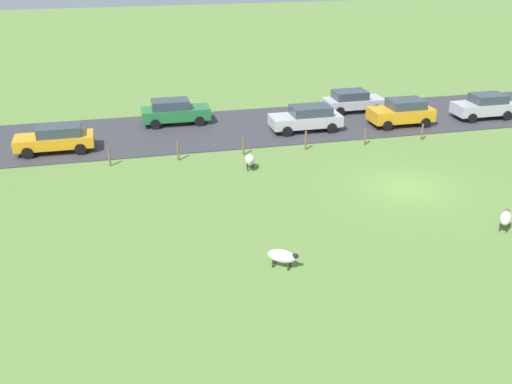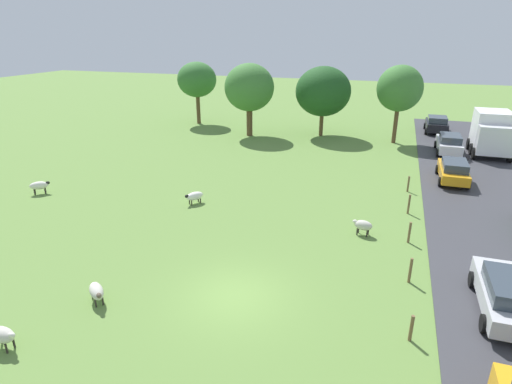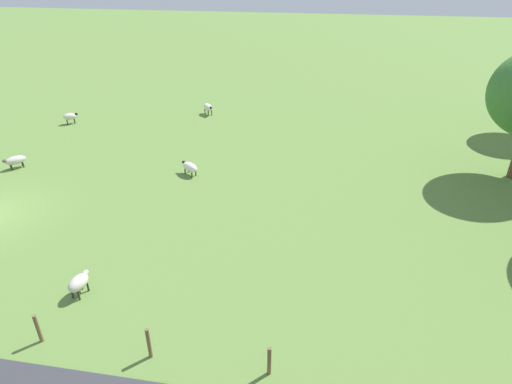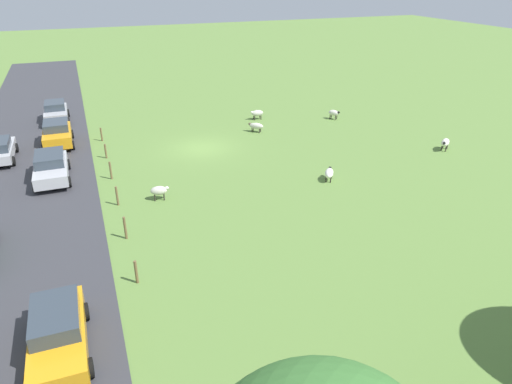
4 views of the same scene
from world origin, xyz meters
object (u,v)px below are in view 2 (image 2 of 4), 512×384
(sheep_3, at_px, (39,185))
(truck_0, at_px, (491,133))
(tree_2, at_px, (197,80))
(car_5, at_px, (449,143))
(sheep_2, at_px, (2,335))
(tree_3, at_px, (400,89))
(sheep_1, at_px, (194,196))
(car_7, at_px, (453,170))
(tree_0, at_px, (249,88))
(car_4, at_px, (509,295))
(tree_1, at_px, (323,92))
(sheep_5, at_px, (363,225))
(car_1, at_px, (437,124))
(sheep_4, at_px, (96,291))

(sheep_3, xyz_separation_m, truck_0, (28.95, 18.97, 1.39))
(tree_2, xyz_separation_m, car_5, (25.70, -4.70, -3.89))
(sheep_2, relative_size, tree_3, 0.16)
(sheep_1, bearing_deg, car_7, 30.97)
(car_7, bearing_deg, sheep_3, -156.94)
(tree_0, xyz_separation_m, car_4, (18.36, -23.85, -3.82))
(tree_2, xyz_separation_m, car_7, (25.32, -12.34, -3.96))
(tree_1, xyz_separation_m, tree_3, (7.00, -0.66, 0.64))
(sheep_5, distance_m, truck_0, 20.35)
(tree_3, xyz_separation_m, car_1, (4.02, 5.55, -4.06))
(truck_0, bearing_deg, tree_1, 169.60)
(car_1, height_order, car_4, car_1)
(sheep_1, distance_m, car_5, 22.96)
(sheep_5, height_order, car_5, car_5)
(sheep_2, xyz_separation_m, sheep_3, (-9.77, 11.60, 0.01))
(sheep_4, bearing_deg, car_5, 61.26)
(sheep_1, bearing_deg, car_1, 58.65)
(sheep_3, distance_m, tree_1, 26.24)
(sheep_1, distance_m, tree_0, 18.50)
(sheep_3, bearing_deg, tree_3, 44.54)
(truck_0, xyz_separation_m, car_7, (-3.49, -8.13, -1.10))
(tree_0, bearing_deg, car_1, 21.61)
(sheep_4, relative_size, tree_3, 0.17)
(car_1, bearing_deg, tree_3, -125.87)
(tree_0, bearing_deg, sheep_5, -55.93)
(sheep_2, height_order, sheep_5, sheep_2)
(sheep_1, distance_m, car_1, 29.13)
(car_4, bearing_deg, tree_2, 133.07)
(sheep_2, xyz_separation_m, tree_0, (-2.25, 31.09, 4.15))
(sheep_2, bearing_deg, sheep_5, 49.28)
(tree_1, distance_m, tree_2, 14.29)
(tree_0, bearing_deg, car_7, -25.74)
(tree_0, bearing_deg, sheep_2, -85.86)
(tree_1, distance_m, car_4, 28.67)
(sheep_3, relative_size, tree_2, 0.18)
(sheep_5, distance_m, car_5, 18.71)
(sheep_3, bearing_deg, car_1, 46.32)
(car_7, bearing_deg, sheep_5, -116.86)
(sheep_2, relative_size, tree_2, 0.17)
(sheep_5, bearing_deg, car_4, -41.62)
(sheep_2, height_order, tree_0, tree_0)
(sheep_5, xyz_separation_m, tree_3, (1.05, 20.38, 4.44))
(sheep_3, xyz_separation_m, tree_3, (21.34, 21.00, 4.42))
(tree_1, height_order, car_7, tree_1)
(tree_1, xyz_separation_m, truck_0, (14.62, -2.68, -2.40))
(tree_2, bearing_deg, car_7, -25.98)
(truck_0, bearing_deg, car_7, -113.24)
(car_7, bearing_deg, truck_0, 66.76)
(car_1, relative_size, car_4, 0.91)
(tree_0, height_order, car_4, tree_0)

